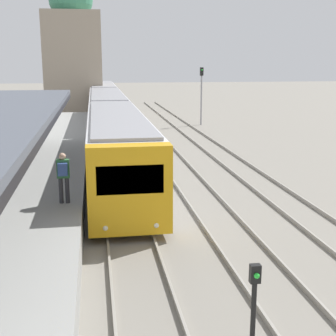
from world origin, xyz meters
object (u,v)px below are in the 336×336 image
Objects in this scene: person_on_platform at (63,174)px; train_near at (107,112)px; signal_post_near at (254,299)px; signal_mast_far at (201,89)px.

train_near is (2.04, 20.82, -0.22)m from person_on_platform.
signal_mast_far is at bearing 78.79° from signal_post_near.
signal_mast_far is (8.29, 4.39, 1.38)m from train_near.
train_near is 8.93× the size of signal_mast_far.
signal_mast_far reaches higher than person_on_platform.
person_on_platform is at bearing 118.43° from signal_post_near.
signal_post_near is at bearing -101.21° from signal_mast_far.
person_on_platform is 0.04× the size of train_near.
train_near is at bearing 84.39° from person_on_platform.
signal_mast_far reaches higher than signal_post_near.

